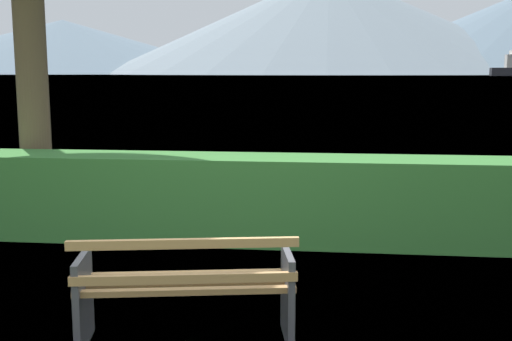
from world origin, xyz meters
TOP-DOWN VIEW (x-y plane):
  - ground_plane at (0.00, 0.00)m, footprint 1400.00×1400.00m
  - water_surface at (0.00, 307.32)m, footprint 620.00×620.00m
  - park_bench at (0.01, -0.06)m, footprint 1.67×0.84m
  - hedge_row at (0.00, 2.89)m, footprint 8.74×0.82m
  - distant_hills at (8.93, 563.76)m, footprint 815.15×418.41m

SIDE VIEW (x-z plane):
  - ground_plane at x=0.00m, z-range 0.00..0.00m
  - water_surface at x=0.00m, z-range 0.00..0.00m
  - park_bench at x=0.01m, z-range -0.01..0.86m
  - hedge_row at x=0.00m, z-range 0.00..1.01m
  - distant_hills at x=8.93m, z-range -5.69..81.48m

